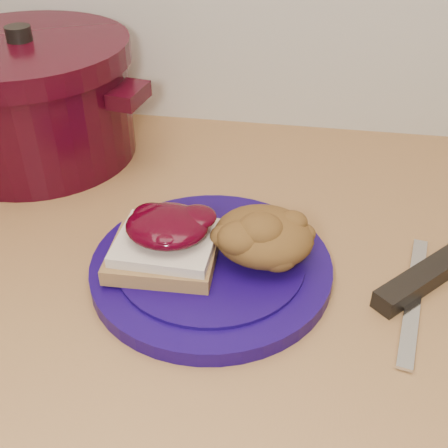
# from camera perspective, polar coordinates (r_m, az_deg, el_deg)

# --- Properties ---
(plate) EXTENTS (0.26, 0.26, 0.02)m
(plate) POSITION_cam_1_polar(r_m,az_deg,el_deg) (0.58, -1.30, -4.41)
(plate) COLOR #13054B
(plate) RESTS_ON wood_countertop
(sandwich) EXTENTS (0.11, 0.09, 0.05)m
(sandwich) POSITION_cam_1_polar(r_m,az_deg,el_deg) (0.56, -5.98, -1.70)
(sandwich) COLOR olive
(sandwich) RESTS_ON plate
(stuffing_mound) EXTENTS (0.11, 0.09, 0.05)m
(stuffing_mound) POSITION_cam_1_polar(r_m,az_deg,el_deg) (0.56, 4.05, -1.24)
(stuffing_mound) COLOR brown
(stuffing_mound) RESTS_ON plate
(butter_knife) EXTENTS (0.05, 0.19, 0.00)m
(butter_knife) POSITION_cam_1_polar(r_m,az_deg,el_deg) (0.58, 18.70, -7.04)
(butter_knife) COLOR silver
(butter_knife) RESTS_ON wood_countertop
(dutch_oven) EXTENTS (0.33, 0.31, 0.17)m
(dutch_oven) POSITION_cam_1_polar(r_m,az_deg,el_deg) (0.80, -18.89, 11.96)
(dutch_oven) COLOR black
(dutch_oven) RESTS_ON wood_countertop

